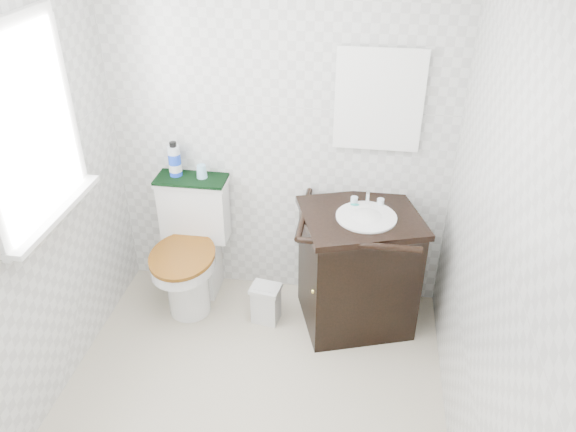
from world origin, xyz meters
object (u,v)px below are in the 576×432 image
(toilet, at_px, (192,253))
(trash_bin, at_px, (266,303))
(vanity, at_px, (358,266))
(mouthwash_bottle, at_px, (175,160))
(cup, at_px, (202,171))

(toilet, xyz_separation_m, trash_bin, (0.54, -0.16, -0.24))
(vanity, relative_size, mouthwash_bottle, 3.90)
(trash_bin, xyz_separation_m, mouthwash_bottle, (-0.64, 0.31, 0.86))
(toilet, bearing_deg, trash_bin, -16.96)
(mouthwash_bottle, relative_size, cup, 2.66)
(toilet, height_order, vanity, vanity)
(trash_bin, xyz_separation_m, cup, (-0.47, 0.31, 0.79))
(toilet, height_order, cup, cup)
(toilet, height_order, mouthwash_bottle, mouthwash_bottle)
(trash_bin, bearing_deg, toilet, 163.04)
(trash_bin, bearing_deg, vanity, 10.01)
(vanity, distance_m, mouthwash_bottle, 1.37)
(mouthwash_bottle, bearing_deg, cup, -2.09)
(mouthwash_bottle, bearing_deg, toilet, -54.79)
(toilet, distance_m, mouthwash_bottle, 0.65)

